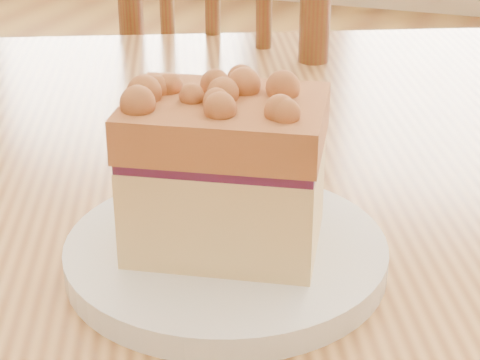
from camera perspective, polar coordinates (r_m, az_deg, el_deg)
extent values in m
cube|color=tan|center=(0.78, -10.77, 0.24)|extent=(1.44, 1.23, 0.04)
cylinder|color=#33160E|center=(1.33, 16.04, -7.45)|extent=(0.06, 0.06, 0.71)
cube|color=brown|center=(1.39, 4.17, 0.36)|extent=(0.58, 0.58, 0.04)
cylinder|color=brown|center=(1.55, 13.22, -8.13)|extent=(0.04, 0.04, 0.45)
cylinder|color=brown|center=(1.72, 3.22, -3.75)|extent=(0.04, 0.04, 0.45)
cylinder|color=brown|center=(1.51, -5.75, -8.48)|extent=(0.04, 0.04, 0.45)
cylinder|color=brown|center=(1.05, 4.97, 6.01)|extent=(0.04, 0.04, 0.48)
cylinder|color=brown|center=(1.29, -7.43, 9.67)|extent=(0.04, 0.04, 0.48)
cylinder|color=brown|center=(1.10, 1.59, 6.53)|extent=(0.02, 0.02, 0.42)
cylinder|color=brown|center=(1.16, -1.84, 7.58)|extent=(0.02, 0.02, 0.42)
cylinder|color=brown|center=(1.23, -4.92, 8.51)|extent=(0.02, 0.02, 0.42)
cylinder|color=white|center=(0.59, -0.96, -5.05)|extent=(0.23, 0.23, 0.02)
cylinder|color=white|center=(0.59, -0.96, -5.49)|extent=(0.15, 0.15, 0.01)
cube|color=#EFCA87|center=(0.57, -1.00, -1.24)|extent=(0.14, 0.12, 0.07)
cube|color=#4C1536|center=(0.55, -1.02, 2.26)|extent=(0.14, 0.11, 0.01)
cube|color=#B26337|center=(0.54, -1.04, 4.01)|extent=(0.14, 0.12, 0.03)
sphere|color=#B26337|center=(0.53, -0.36, 5.48)|extent=(0.01, 0.01, 0.01)
sphere|color=#B26337|center=(0.54, -4.34, 6.13)|extent=(0.02, 0.02, 0.02)
sphere|color=#B26337|center=(0.52, -3.96, 5.11)|extent=(0.02, 0.02, 0.02)
sphere|color=#B26337|center=(0.51, -6.38, 4.83)|extent=(0.02, 0.02, 0.02)
sphere|color=#B26337|center=(0.51, 2.95, 4.61)|extent=(0.02, 0.02, 0.02)
sphere|color=#B26337|center=(0.58, -4.50, 7.46)|extent=(0.02, 0.02, 0.02)
sphere|color=#B26337|center=(0.54, -6.50, 5.82)|extent=(0.02, 0.02, 0.02)
sphere|color=#B26337|center=(0.52, -6.19, 4.69)|extent=(0.01, 0.01, 0.01)
sphere|color=#B26337|center=(0.57, -3.01, 6.79)|extent=(0.02, 0.02, 0.02)
sphere|color=#B26337|center=(0.51, -4.06, 4.78)|extent=(0.01, 0.01, 0.01)
sphere|color=#B26337|center=(0.53, 1.08, 5.63)|extent=(0.02, 0.02, 0.02)
sphere|color=#B26337|center=(0.57, 0.51, 7.05)|extent=(0.02, 0.02, 0.02)
sphere|color=#B26337|center=(0.53, 2.58, 5.58)|extent=(0.02, 0.02, 0.02)
sphere|color=#B26337|center=(0.57, 1.11, 7.03)|extent=(0.02, 0.02, 0.02)
sphere|color=#B26337|center=(0.55, -8.24, 4.64)|extent=(0.02, 0.02, 0.02)
sphere|color=#B26337|center=(0.57, -7.49, 1.42)|extent=(0.01, 0.01, 0.01)
sphere|color=#B26337|center=(0.55, -8.29, 2.33)|extent=(0.01, 0.01, 0.01)
sphere|color=#B26337|center=(0.56, -7.87, 4.40)|extent=(0.02, 0.02, 0.02)
sphere|color=#B26337|center=(0.56, -7.78, 0.16)|extent=(0.01, 0.01, 0.01)
sphere|color=#B26337|center=(0.57, -7.82, 4.05)|extent=(0.02, 0.02, 0.02)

